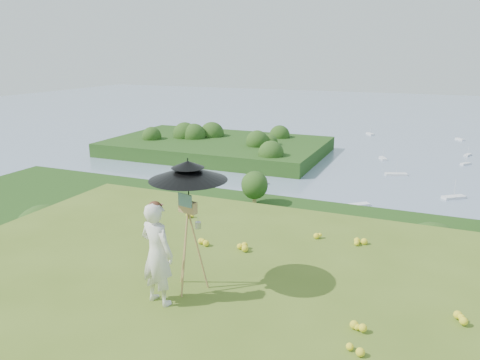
% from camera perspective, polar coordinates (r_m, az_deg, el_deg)
% --- Properties ---
extents(shoreline_tier, '(170.00, 28.00, 8.00)m').
position_cam_1_polar(shoreline_tier, '(88.24, 19.64, -12.35)').
color(shoreline_tier, '#70675A').
rests_on(shoreline_tier, bay_water).
extents(bay_water, '(700.00, 700.00, 0.00)m').
position_cam_1_polar(bay_water, '(246.66, 22.31, 5.46)').
color(bay_water, '#7185A2').
rests_on(bay_water, ground).
extents(peninsula, '(90.00, 60.00, 12.00)m').
position_cam_1_polar(peninsula, '(179.38, -2.87, 4.87)').
color(peninsula, '#19390F').
rests_on(peninsula, bay_water).
extents(slope_trees, '(110.00, 50.00, 6.00)m').
position_cam_1_polar(slope_trees, '(43.09, 18.49, -11.28)').
color(slope_trees, '#264C16').
rests_on(slope_trees, forest_slope).
extents(harbor_town, '(110.00, 22.00, 5.00)m').
position_cam_1_polar(harbor_town, '(85.51, 20.03, -8.48)').
color(harbor_town, silver).
rests_on(harbor_town, shoreline_tier).
extents(moored_boats, '(140.00, 140.00, 0.70)m').
position_cam_1_polar(moored_boats, '(169.55, 17.50, 1.94)').
color(moored_boats, white).
rests_on(moored_boats, bay_water).
extents(painter, '(0.67, 0.52, 1.64)m').
position_cam_1_polar(painter, '(7.29, -10.08, -8.82)').
color(painter, white).
rests_on(painter, ground).
extents(field_easel, '(0.75, 0.75, 1.65)m').
position_cam_1_polar(field_easel, '(7.62, -6.25, -7.54)').
color(field_easel, '#A58745').
rests_on(field_easel, ground).
extents(sun_umbrella, '(1.38, 1.38, 0.85)m').
position_cam_1_polar(sun_umbrella, '(7.32, -6.31, -0.55)').
color(sun_umbrella, black).
rests_on(sun_umbrella, field_easel).
extents(painter_cap, '(0.24, 0.27, 0.10)m').
position_cam_1_polar(painter_cap, '(7.02, -10.37, -3.04)').
color(painter_cap, '#DD7A79').
rests_on(painter_cap, painter).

